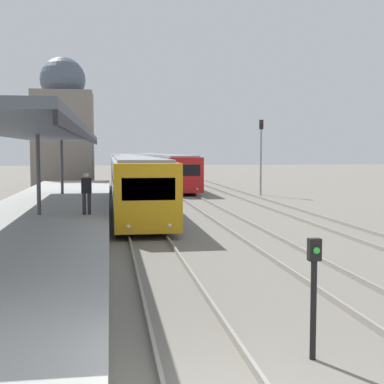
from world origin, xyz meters
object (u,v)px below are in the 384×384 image
(signal_post_near, at_px, (314,285))
(signal_mast_far, at_px, (261,149))
(person_on_platform, at_px, (86,191))
(train_near, at_px, (128,172))
(train_far, at_px, (155,165))

(signal_post_near, height_order, signal_mast_far, signal_mast_far)
(person_on_platform, xyz_separation_m, train_near, (2.34, 21.13, -0.11))
(signal_post_near, relative_size, signal_mast_far, 0.35)
(person_on_platform, distance_m, signal_mast_far, 21.66)
(train_far, distance_m, signal_mast_far, 27.96)
(train_near, bearing_deg, person_on_platform, -96.33)
(signal_post_near, bearing_deg, person_on_platform, 107.14)
(signal_mast_far, bearing_deg, signal_post_near, -104.58)
(person_on_platform, xyz_separation_m, train_far, (6.52, 45.08, -0.12))
(train_near, relative_size, train_far, 0.82)
(person_on_platform, height_order, signal_post_near, person_on_platform)
(train_far, bearing_deg, train_near, -99.90)
(person_on_platform, bearing_deg, signal_post_near, -72.86)
(train_near, bearing_deg, train_far, 80.10)
(signal_mast_far, bearing_deg, person_on_platform, -124.60)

